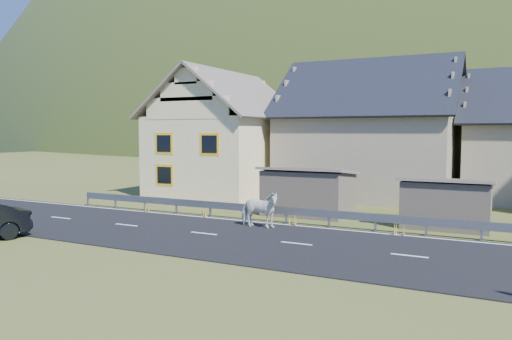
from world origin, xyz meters
The scene contains 11 objects.
ground centered at (0.00, 0.00, 0.00)m, with size 160.00×160.00×0.00m, color #3D4E1B.
road centered at (0.00, 0.00, 0.02)m, with size 60.00×7.00×0.04m, color black.
lane_markings centered at (0.00, 0.00, 0.04)m, with size 60.00×6.60×0.01m, color silver.
guardrail centered at (0.00, 3.68, 0.56)m, with size 28.10×0.09×0.75m.
shed_left centered at (-2.00, 6.50, 1.10)m, with size 4.30×3.30×2.40m, color #63584C.
shed_right centered at (4.50, 6.00, 1.00)m, with size 3.80×2.90×2.20m, color #63584C.
house_cream centered at (-10.00, 12.00, 4.36)m, with size 7.80×9.80×8.30m.
house_stone_a centered at (-1.00, 15.00, 4.63)m, with size 10.80×9.80×8.90m.
mountain centered at (5.00, 180.00, -20.00)m, with size 440.00×280.00×260.00m, color #2B3F17.
conifer_patch centered at (-55.00, 110.00, 6.00)m, with size 76.00×50.00×28.00m, color black.
horse centered at (-2.58, 2.11, 0.82)m, with size 1.85×0.84×1.56m, color silver.
Camera 1 is at (6.74, -16.66, 4.12)m, focal length 35.00 mm.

